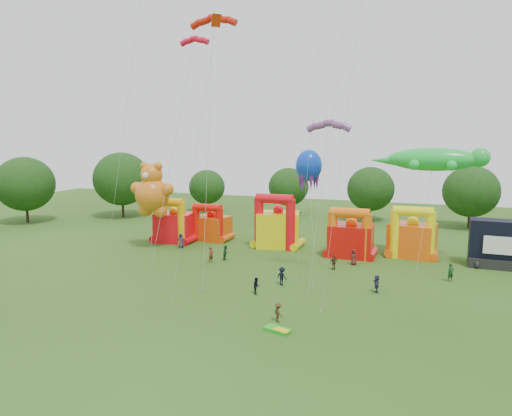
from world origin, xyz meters
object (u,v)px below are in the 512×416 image
(bouncy_castle_2, at_px, (277,227))
(teddy_bear_kite, at_px, (152,199))
(stage_trailer, at_px, (511,245))
(octopus_kite, at_px, (311,201))
(bouncy_castle_0, at_px, (174,225))
(spectator_4, at_px, (334,262))
(gecko_kite, at_px, (429,184))
(spectator_0, at_px, (181,241))

(bouncy_castle_2, height_order, teddy_bear_kite, teddy_bear_kite)
(bouncy_castle_2, height_order, stage_trailer, bouncy_castle_2)
(stage_trailer, xyz_separation_m, teddy_bear_kite, (-42.64, -6.05, 4.04))
(stage_trailer, height_order, octopus_kite, octopus_kite)
(bouncy_castle_0, relative_size, bouncy_castle_2, 0.87)
(teddy_bear_kite, distance_m, spectator_4, 24.96)
(stage_trailer, bearing_deg, gecko_kite, 179.69)
(spectator_0, bearing_deg, stage_trailer, -4.51)
(bouncy_castle_0, bearing_deg, octopus_kite, 9.80)
(stage_trailer, bearing_deg, bouncy_castle_2, 178.53)
(octopus_kite, relative_size, spectator_0, 6.67)
(bouncy_castle_0, distance_m, bouncy_castle_2, 14.81)
(spectator_0, bearing_deg, teddy_bear_kite, -161.13)
(stage_trailer, distance_m, gecko_kite, 11.06)
(teddy_bear_kite, distance_m, octopus_kite, 20.81)
(gecko_kite, bearing_deg, octopus_kite, 172.98)
(teddy_bear_kite, xyz_separation_m, spectator_4, (24.22, -1.49, -5.82))
(bouncy_castle_0, xyz_separation_m, stage_trailer, (42.26, 1.43, 0.18))
(stage_trailer, height_order, spectator_4, stage_trailer)
(spectator_4, bearing_deg, stage_trailer, 159.03)
(gecko_kite, bearing_deg, bouncy_castle_2, 177.97)
(gecko_kite, relative_size, octopus_kite, 1.03)
(bouncy_castle_0, height_order, bouncy_castle_2, bouncy_castle_2)
(bouncy_castle_0, xyz_separation_m, gecko_kite, (33.38, 1.48, 6.77))
(bouncy_castle_0, xyz_separation_m, octopus_kite, (18.88, 3.26, 3.83))
(octopus_kite, bearing_deg, spectator_4, -62.09)
(octopus_kite, bearing_deg, bouncy_castle_0, -170.20)
(spectator_0, height_order, spectator_4, spectator_0)
(teddy_bear_kite, xyz_separation_m, spectator_0, (3.12, 1.77, -5.68))
(bouncy_castle_0, distance_m, octopus_kite, 19.54)
(gecko_kite, distance_m, octopus_kite, 14.90)
(gecko_kite, xyz_separation_m, spectator_0, (-30.64, -4.33, -8.22))
(stage_trailer, xyz_separation_m, octopus_kite, (-23.38, 1.83, 3.65))
(teddy_bear_kite, height_order, octopus_kite, octopus_kite)
(teddy_bear_kite, bearing_deg, stage_trailer, 8.08)
(octopus_kite, xyz_separation_m, spectator_0, (-16.14, -6.12, -5.28))
(bouncy_castle_2, relative_size, teddy_bear_kite, 0.63)
(gecko_kite, distance_m, spectator_4, 14.78)
(bouncy_castle_2, xyz_separation_m, stage_trailer, (27.62, -0.71, -0.16))
(stage_trailer, bearing_deg, spectator_0, -173.81)
(spectator_0, bearing_deg, bouncy_castle_0, 123.15)
(bouncy_castle_0, relative_size, spectator_0, 3.26)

